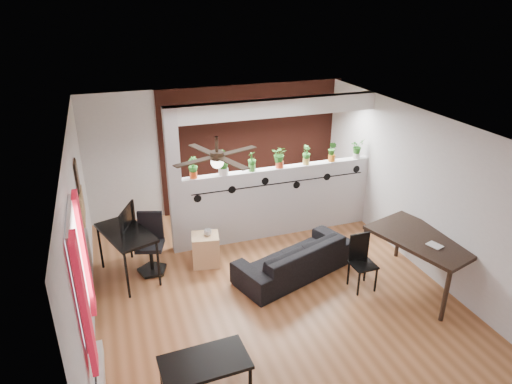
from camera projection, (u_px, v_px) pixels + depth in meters
name	position (u px, v px, depth m)	size (l,w,h in m)	color
room_shell	(267.00, 211.00, 6.74)	(6.30, 7.10, 2.90)	brown
partition_wall	(279.00, 201.00, 8.53)	(3.60, 0.18, 1.35)	#BCBCC1
ceiling_header	(281.00, 107.00, 7.82)	(3.60, 0.18, 0.30)	silver
pier_column	(175.00, 183.00, 7.71)	(0.22, 0.20, 2.60)	#BCBCC1
brick_panel	(253.00, 146.00, 9.55)	(3.90, 0.05, 2.60)	#A64230
vine_decal	(281.00, 183.00, 8.28)	(3.31, 0.01, 0.30)	black
window_assembly	(81.00, 274.00, 4.85)	(0.09, 1.30, 1.55)	white
baseboard_heater	(101.00, 374.00, 5.43)	(0.08, 1.00, 0.18)	beige
corkboard	(82.00, 206.00, 6.77)	(0.03, 0.60, 0.45)	#9C774B
framed_art	(77.00, 176.00, 6.53)	(0.03, 0.34, 0.44)	#8C7259
ceiling_fan	(217.00, 158.00, 5.83)	(1.19, 1.19, 0.43)	black
potted_plant_0	(193.00, 167.00, 7.71)	(0.24, 0.24, 0.38)	#ED511B
potted_plant_1	(223.00, 161.00, 7.84)	(0.32, 0.31, 0.47)	silver
potted_plant_2	(252.00, 161.00, 8.02)	(0.22, 0.21, 0.36)	#479636
potted_plant_3	(280.00, 156.00, 8.17)	(0.26, 0.26, 0.41)	#CE4521
potted_plant_4	(306.00, 154.00, 8.34)	(0.22, 0.20, 0.36)	gold
potted_plant_5	(332.00, 151.00, 8.49)	(0.22, 0.24, 0.38)	orange
potted_plant_6	(357.00, 148.00, 8.65)	(0.22, 0.20, 0.37)	silver
sofa	(294.00, 258.00, 7.44)	(1.94, 0.76, 0.57)	black
cube_shelf	(206.00, 250.00, 7.70)	(0.45, 0.40, 0.55)	tan
cup	(208.00, 232.00, 7.58)	(0.13, 0.13, 0.10)	gray
computer_desk	(126.00, 236.00, 7.17)	(0.94, 1.27, 0.82)	black
monitor	(124.00, 222.00, 7.23)	(0.06, 0.34, 0.19)	black
office_chair	(151.00, 247.00, 7.45)	(0.52, 0.53, 1.00)	black
dining_table	(423.00, 242.00, 6.94)	(1.36, 1.78, 0.86)	black
book	(431.00, 247.00, 6.61)	(0.16, 0.21, 0.02)	gray
folding_chair	(361.00, 257.00, 7.03)	(0.36, 0.36, 0.89)	black
coffee_table	(205.00, 364.00, 5.13)	(1.02, 0.60, 0.47)	black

